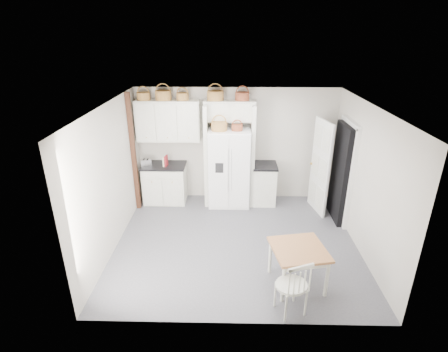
{
  "coord_description": "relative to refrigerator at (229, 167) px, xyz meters",
  "views": [
    {
      "loc": [
        -0.11,
        -5.66,
        3.76
      ],
      "look_at": [
        -0.24,
        0.4,
        1.2
      ],
      "focal_mm": 28.0,
      "sensor_mm": 36.0,
      "label": 1
    }
  ],
  "objects": [
    {
      "name": "upper_cabinet",
      "position": [
        -1.35,
        0.19,
        1.02
      ],
      "size": [
        1.4,
        0.34,
        0.9
      ],
      "primitive_type": "cube",
      "color": "silver",
      "rests_on": "wall_back"
    },
    {
      "name": "fridge_panel_right",
      "position": [
        0.51,
        0.06,
        0.27
      ],
      "size": [
        0.08,
        0.6,
        2.3
      ],
      "primitive_type": "cube",
      "color": "silver",
      "rests_on": "floor"
    },
    {
      "name": "basket_bridge_b",
      "position": [
        0.26,
        0.19,
        1.55
      ],
      "size": [
        0.3,
        0.3,
        0.17
      ],
      "primitive_type": "cylinder",
      "color": "brown",
      "rests_on": "bridge_cabinet"
    },
    {
      "name": "wall_back",
      "position": [
        0.15,
        0.36,
        0.42
      ],
      "size": [
        4.5,
        0.0,
        4.5
      ],
      "primitive_type": "plane",
      "rotation": [
        1.57,
        0.0,
        0.0
      ],
      "color": "#B7AFA4",
      "rests_on": "floor"
    },
    {
      "name": "counter_right",
      "position": [
        0.8,
        0.06,
        0.03
      ],
      "size": [
        0.55,
        0.65,
        0.04
      ],
      "primitive_type": "cube",
      "color": "black",
      "rests_on": "base_cab_right"
    },
    {
      "name": "floor",
      "position": [
        0.15,
        -1.64,
        -0.88
      ],
      "size": [
        4.5,
        4.5,
        0.0
      ],
      "primitive_type": "plane",
      "color": "#474851",
      "rests_on": "ground"
    },
    {
      "name": "base_cab_right",
      "position": [
        0.8,
        0.06,
        -0.44
      ],
      "size": [
        0.51,
        0.61,
        0.9
      ],
      "primitive_type": "cube",
      "color": "silver",
      "rests_on": "floor"
    },
    {
      "name": "wall_left",
      "position": [
        -2.1,
        -1.64,
        0.42
      ],
      "size": [
        0.0,
        4.0,
        4.0
      ],
      "primitive_type": "plane",
      "rotation": [
        1.57,
        0.0,
        1.57
      ],
      "color": "#B7AFA4",
      "rests_on": "floor"
    },
    {
      "name": "fridge_panel_left",
      "position": [
        -0.51,
        0.06,
        0.27
      ],
      "size": [
        0.08,
        0.6,
        2.3
      ],
      "primitive_type": "cube",
      "color": "silver",
      "rests_on": "floor"
    },
    {
      "name": "basket_fridge_b",
      "position": [
        0.16,
        -0.1,
        0.95
      ],
      "size": [
        0.23,
        0.23,
        0.13
      ],
      "primitive_type": "cylinder",
      "color": "brown",
      "rests_on": "refrigerator"
    },
    {
      "name": "cookbook_red",
      "position": [
        -1.41,
        -0.02,
        0.15
      ],
      "size": [
        0.06,
        0.17,
        0.24
      ],
      "primitive_type": "cube",
      "rotation": [
        0.0,
        0.0,
        -0.14
      ],
      "color": "maroon",
      "rests_on": "counter_left"
    },
    {
      "name": "refrigerator",
      "position": [
        0.0,
        0.0,
        0.0
      ],
      "size": [
        0.91,
        0.73,
        1.77
      ],
      "primitive_type": "cube",
      "color": "white",
      "rests_on": "floor"
    },
    {
      "name": "counter_left",
      "position": [
        -1.49,
        0.06,
        0.01
      ],
      "size": [
        0.99,
        0.64,
        0.04
      ],
      "primitive_type": "cube",
      "color": "black",
      "rests_on": "base_cab_left"
    },
    {
      "name": "basket_upper_b",
      "position": [
        -1.42,
        0.19,
        1.57
      ],
      "size": [
        0.34,
        0.34,
        0.2
      ],
      "primitive_type": "cylinder",
      "color": "brown",
      "rests_on": "upper_cabinet"
    },
    {
      "name": "ceiling",
      "position": [
        0.15,
        -1.64,
        1.72
      ],
      "size": [
        4.5,
        4.5,
        0.0
      ],
      "primitive_type": "plane",
      "color": "white",
      "rests_on": "wall_back"
    },
    {
      "name": "windsor_chair",
      "position": [
        0.9,
        -3.39,
        -0.42
      ],
      "size": [
        0.57,
        0.55,
        0.93
      ],
      "primitive_type": "cube",
      "rotation": [
        0.0,
        0.0,
        0.37
      ],
      "color": "silver",
      "rests_on": "floor"
    },
    {
      "name": "base_cab_left",
      "position": [
        -1.49,
        0.06,
        -0.44
      ],
      "size": [
        0.95,
        0.6,
        0.88
      ],
      "primitive_type": "cube",
      "color": "silver",
      "rests_on": "floor"
    },
    {
      "name": "basket_bridge_a",
      "position": [
        -0.31,
        0.19,
        1.57
      ],
      "size": [
        0.35,
        0.35,
        0.2
      ],
      "primitive_type": "cylinder",
      "color": "brown",
      "rests_on": "bridge_cabinet"
    },
    {
      "name": "toaster",
      "position": [
        -1.86,
        -0.04,
        0.11
      ],
      "size": [
        0.26,
        0.2,
        0.16
      ],
      "primitive_type": "cube",
      "rotation": [
        0.0,
        0.0,
        0.33
      ],
      "color": "silver",
      "rests_on": "counter_left"
    },
    {
      "name": "door_slab",
      "position": [
        1.95,
        -0.31,
        0.14
      ],
      "size": [
        0.21,
        0.79,
        2.05
      ],
      "primitive_type": "cube",
      "rotation": [
        0.0,
        0.0,
        -1.36
      ],
      "color": "white",
      "rests_on": "floor"
    },
    {
      "name": "basket_upper_c",
      "position": [
        -1.01,
        0.19,
        1.54
      ],
      "size": [
        0.27,
        0.27,
        0.15
      ],
      "primitive_type": "cylinder",
      "color": "brown",
      "rests_on": "upper_cabinet"
    },
    {
      "name": "cookbook_cream",
      "position": [
        -1.45,
        -0.02,
        0.14
      ],
      "size": [
        0.07,
        0.15,
        0.22
      ],
      "primitive_type": "cube",
      "rotation": [
        0.0,
        0.0,
        -0.25
      ],
      "color": "beige",
      "rests_on": "counter_left"
    },
    {
      "name": "dining_table",
      "position": [
        1.09,
        -2.8,
        -0.55
      ],
      "size": [
        0.93,
        0.93,
        0.67
      ],
      "primitive_type": "cube",
      "rotation": [
        0.0,
        0.0,
        0.18
      ],
      "color": "#9A5D36",
      "rests_on": "floor"
    },
    {
      "name": "wall_right",
      "position": [
        2.4,
        -1.64,
        0.42
      ],
      "size": [
        0.0,
        4.0,
        4.0
      ],
      "primitive_type": "plane",
      "rotation": [
        1.57,
        0.0,
        -1.57
      ],
      "color": "#B7AFA4",
      "rests_on": "floor"
    },
    {
      "name": "doorway_void",
      "position": [
        2.31,
        -0.64,
        0.14
      ],
      "size": [
        0.18,
        0.85,
        2.05
      ],
      "primitive_type": "cube",
      "color": "black",
      "rests_on": "floor"
    },
    {
      "name": "bridge_cabinet",
      "position": [
        0.0,
        0.19,
        1.24
      ],
      "size": [
        1.12,
        0.34,
        0.45
      ],
      "primitive_type": "cube",
      "color": "silver",
      "rests_on": "wall_back"
    },
    {
      "name": "basket_upper_a",
      "position": [
        -1.84,
        0.19,
        1.55
      ],
      "size": [
        0.29,
        0.29,
        0.16
      ],
      "primitive_type": "cylinder",
      "color": "brown",
      "rests_on": "upper_cabinet"
    },
    {
      "name": "basket_fridge_a",
      "position": [
        -0.22,
        -0.1,
        0.97
      ],
      "size": [
        0.34,
        0.34,
        0.18
      ],
      "primitive_type": "cylinder",
      "color": "brown",
      "rests_on": "refrigerator"
    },
    {
      "name": "trim_post",
      "position": [
        -2.05,
        -0.29,
        0.42
      ],
      "size": [
        0.09,
        0.09,
        2.6
      ],
      "primitive_type": "cube",
      "color": "#432212",
      "rests_on": "floor"
    }
  ]
}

